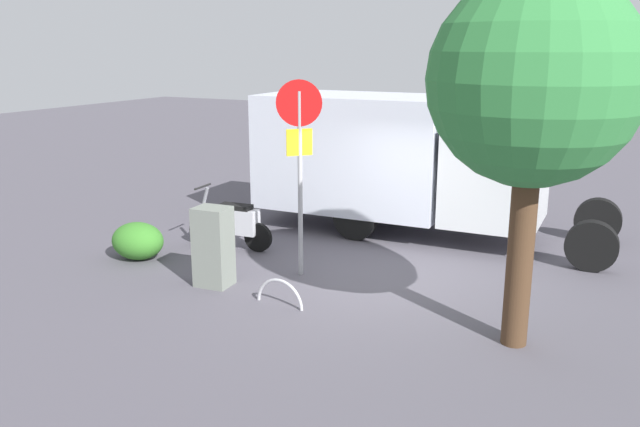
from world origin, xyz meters
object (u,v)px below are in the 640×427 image
(box_truck_near, at_px, (398,158))
(street_tree, at_px, (534,83))
(bike_rack_hoop, at_px, (280,305))
(stop_sign, at_px, (300,147))
(utility_cabinet, at_px, (213,247))
(motorcycle, at_px, (231,222))

(box_truck_near, distance_m, street_tree, 5.84)
(bike_rack_hoop, bearing_deg, stop_sign, -74.38)
(street_tree, height_order, bike_rack_hoop, street_tree)
(stop_sign, relative_size, bike_rack_hoop, 3.92)
(stop_sign, distance_m, utility_cabinet, 2.16)
(bike_rack_hoop, bearing_deg, utility_cabinet, -10.38)
(stop_sign, distance_m, bike_rack_hoop, 2.63)
(box_truck_near, distance_m, stop_sign, 3.46)
(street_tree, bearing_deg, bike_rack_hoop, 4.73)
(stop_sign, bearing_deg, utility_cabinet, 46.95)
(motorcycle, bearing_deg, utility_cabinet, 112.35)
(street_tree, xyz_separation_m, bike_rack_hoop, (3.46, 0.29, -3.42))
(box_truck_near, xyz_separation_m, stop_sign, (0.50, 3.36, 0.64))
(motorcycle, xyz_separation_m, street_tree, (-5.78, 1.80, 2.90))
(box_truck_near, xyz_separation_m, bike_rack_hoop, (0.12, 4.71, -1.58))
(stop_sign, distance_m, street_tree, 4.16)
(stop_sign, bearing_deg, street_tree, 164.45)
(box_truck_near, relative_size, motorcycle, 4.07)
(box_truck_near, height_order, bike_rack_hoop, box_truck_near)
(utility_cabinet, height_order, bike_rack_hoop, utility_cabinet)
(motorcycle, bearing_deg, street_tree, 158.33)
(motorcycle, height_order, street_tree, street_tree)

